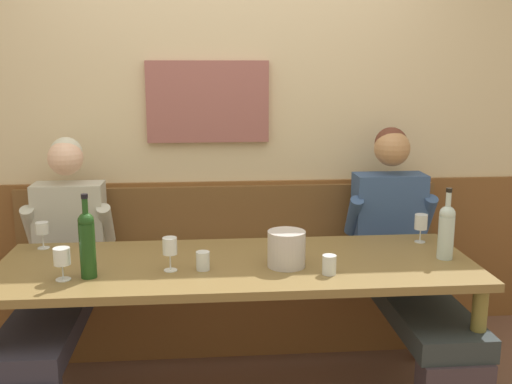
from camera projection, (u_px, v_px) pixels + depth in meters
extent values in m
cube|color=beige|center=(228.00, 110.00, 3.66)|extent=(6.80, 0.08, 2.80)
cube|color=#965956|center=(208.00, 102.00, 3.58)|extent=(0.74, 0.04, 0.49)
cube|color=brown|center=(230.00, 255.00, 3.80)|extent=(6.80, 0.03, 0.96)
cube|color=brown|center=(232.00, 307.00, 3.64)|extent=(2.61, 0.42, 0.44)
cube|color=brown|center=(231.00, 269.00, 3.58)|extent=(2.56, 0.39, 0.05)
cube|color=brown|center=(230.00, 221.00, 3.72)|extent=(2.61, 0.04, 0.45)
cube|color=brown|center=(237.00, 266.00, 2.89)|extent=(2.31, 0.80, 0.04)
cylinder|color=olive|center=(476.00, 358.00, 2.73)|extent=(0.07, 0.07, 0.70)
cylinder|color=brown|center=(33.00, 316.00, 3.19)|extent=(0.07, 0.07, 0.70)
cylinder|color=olive|center=(424.00, 303.00, 3.37)|extent=(0.07, 0.07, 0.70)
cube|color=#2C2B3A|center=(50.00, 319.00, 2.95)|extent=(0.33, 1.07, 0.11)
cube|color=#B3B5AB|center=(71.00, 227.00, 3.45)|extent=(0.40, 0.19, 0.52)
sphere|color=beige|center=(65.00, 158.00, 3.35)|extent=(0.20, 0.20, 0.20)
sphere|color=beige|center=(66.00, 153.00, 3.37)|extent=(0.18, 0.18, 0.18)
cylinder|color=#B3B5AB|center=(31.00, 226.00, 3.39)|extent=(0.08, 0.20, 0.27)
cylinder|color=#B3B5AB|center=(106.00, 224.00, 3.42)|extent=(0.08, 0.20, 0.27)
cube|color=#293133|center=(418.00, 306.00, 3.11)|extent=(0.36, 1.07, 0.11)
cube|color=#345081|center=(388.00, 218.00, 3.60)|extent=(0.42, 0.20, 0.55)
sphere|color=#AE7F55|center=(392.00, 148.00, 3.50)|extent=(0.21, 0.21, 0.21)
sphere|color=brown|center=(391.00, 143.00, 3.52)|extent=(0.19, 0.19, 0.19)
cylinder|color=#345081|center=(354.00, 216.00, 3.54)|extent=(0.08, 0.20, 0.27)
cylinder|color=#345081|center=(427.00, 214.00, 3.58)|extent=(0.08, 0.20, 0.27)
cylinder|color=#BAB6B6|center=(286.00, 249.00, 2.81)|extent=(0.18, 0.18, 0.17)
cylinder|color=#B0C5C1|center=(446.00, 238.00, 2.91)|extent=(0.08, 0.08, 0.21)
sphere|color=#B0C5C1|center=(447.00, 214.00, 2.89)|extent=(0.08, 0.08, 0.08)
cylinder|color=#B0C5C1|center=(448.00, 202.00, 2.88)|extent=(0.03, 0.03, 0.10)
cylinder|color=black|center=(449.00, 190.00, 2.86)|extent=(0.03, 0.03, 0.02)
cylinder|color=#1B4217|center=(88.00, 251.00, 2.65)|extent=(0.07, 0.07, 0.25)
sphere|color=#1B4217|center=(86.00, 221.00, 2.62)|extent=(0.07, 0.07, 0.07)
cylinder|color=#1B4217|center=(85.00, 209.00, 2.61)|extent=(0.03, 0.03, 0.09)
cylinder|color=black|center=(84.00, 196.00, 2.60)|extent=(0.03, 0.03, 0.02)
cylinder|color=silver|center=(44.00, 248.00, 3.10)|extent=(0.06, 0.06, 0.00)
cylinder|color=silver|center=(43.00, 241.00, 3.09)|extent=(0.01, 0.01, 0.08)
cylinder|color=silver|center=(42.00, 228.00, 3.07)|extent=(0.07, 0.07, 0.06)
cylinder|color=#F6D488|center=(42.00, 232.00, 3.08)|extent=(0.06, 0.06, 0.02)
cylinder|color=silver|center=(63.00, 279.00, 2.64)|extent=(0.07, 0.07, 0.00)
cylinder|color=silver|center=(63.00, 272.00, 2.64)|extent=(0.01, 0.01, 0.07)
cylinder|color=silver|center=(62.00, 256.00, 2.62)|extent=(0.07, 0.07, 0.08)
cylinder|color=#DFDD8B|center=(62.00, 262.00, 2.63)|extent=(0.06, 0.06, 0.02)
cylinder|color=silver|center=(171.00, 270.00, 2.76)|extent=(0.06, 0.06, 0.00)
cylinder|color=silver|center=(170.00, 262.00, 2.75)|extent=(0.01, 0.01, 0.08)
cylinder|color=silver|center=(170.00, 246.00, 2.74)|extent=(0.07, 0.07, 0.08)
cylinder|color=silver|center=(420.00, 242.00, 3.20)|extent=(0.06, 0.06, 0.00)
cylinder|color=silver|center=(420.00, 235.00, 3.20)|extent=(0.01, 0.01, 0.07)
cylinder|color=silver|center=(421.00, 222.00, 3.18)|extent=(0.07, 0.07, 0.08)
cylinder|color=silver|center=(329.00, 265.00, 2.71)|extent=(0.06, 0.06, 0.09)
cylinder|color=silver|center=(203.00, 261.00, 2.76)|extent=(0.06, 0.06, 0.09)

